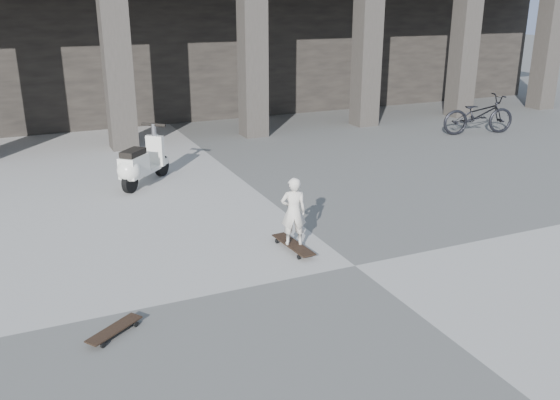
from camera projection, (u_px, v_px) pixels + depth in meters
name	position (u px, v px, depth m)	size (l,w,h in m)	color
ground	(355.00, 266.00, 8.53)	(90.00, 90.00, 0.00)	#52524F
colonnade	(143.00, 17.00, 19.45)	(28.00, 8.82, 6.00)	black
longboard	(293.00, 245.00, 9.05)	(0.31, 0.99, 0.10)	black
skateboard_spare	(114.00, 330.00, 6.76)	(0.70, 0.57, 0.09)	black
child	(294.00, 211.00, 8.87)	(0.39, 0.25, 1.06)	beige
scooter	(138.00, 165.00, 11.85)	(1.27, 1.36, 1.19)	black
bicycle	(478.00, 115.00, 16.58)	(0.73, 2.09, 1.10)	black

